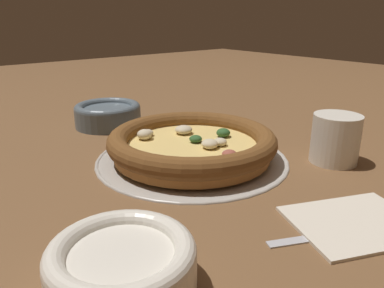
% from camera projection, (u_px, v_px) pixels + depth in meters
% --- Properties ---
extents(ground_plane, '(3.00, 3.00, 0.00)m').
position_uv_depth(ground_plane, '(192.00, 159.00, 0.63)').
color(ground_plane, brown).
extents(pizza_tray, '(0.32, 0.32, 0.01)m').
position_uv_depth(pizza_tray, '(192.00, 158.00, 0.63)').
color(pizza_tray, '#B7B2A8').
rests_on(pizza_tray, ground_plane).
extents(pizza, '(0.28, 0.28, 0.04)m').
position_uv_depth(pizza, '(192.00, 143.00, 0.62)').
color(pizza, '#A86B33').
rests_on(pizza, pizza_tray).
extents(bowl_near, '(0.14, 0.14, 0.05)m').
position_uv_depth(bowl_near, '(108.00, 114.00, 0.82)').
color(bowl_near, slate).
rests_on(bowl_near, ground_plane).
extents(bowl_far, '(0.13, 0.13, 0.05)m').
position_uv_depth(bowl_far, '(122.00, 266.00, 0.32)').
color(bowl_far, silver).
rests_on(bowl_far, ground_plane).
extents(drinking_cup, '(0.08, 0.08, 0.08)m').
position_uv_depth(drinking_cup, '(335.00, 139.00, 0.61)').
color(drinking_cup, silver).
rests_on(drinking_cup, ground_plane).
extents(napkin, '(0.18, 0.16, 0.01)m').
position_uv_depth(napkin, '(356.00, 221.00, 0.44)').
color(napkin, beige).
rests_on(napkin, ground_plane).
extents(fork, '(0.17, 0.09, 0.00)m').
position_uv_depth(fork, '(350.00, 232.00, 0.42)').
color(fork, '#B7B7BC').
rests_on(fork, ground_plane).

